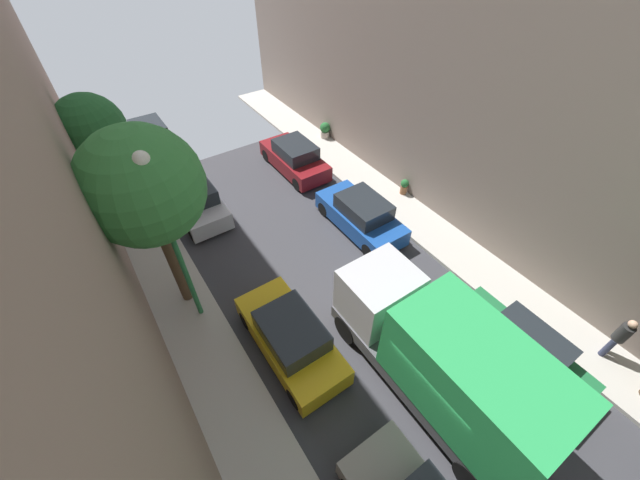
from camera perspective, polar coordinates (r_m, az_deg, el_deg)
The scene contains 15 objects.
ground at distance 12.16m, azimuth 17.69°, elevation -22.26°, with size 32.00×32.00×0.00m, color #38383D.
sidewalk_right at distance 14.98m, azimuth 30.82°, elevation -9.93°, with size 2.00×44.00×0.15m, color #B7B2A8.
parked_car_left_3 at distance 11.76m, azimuth -4.56°, elevation -14.76°, with size 1.78×4.20×1.57m.
parked_car_left_4 at distance 17.16m, azimuth -18.80°, elevation 5.91°, with size 1.78×4.20×1.57m.
parked_car_left_5 at distance 22.75m, azimuth -24.64°, elevation 14.23°, with size 1.78×4.20×1.57m.
parked_car_right_2 at distance 12.94m, azimuth 28.22°, elevation -14.78°, with size 1.78×4.20×1.57m.
parked_car_right_3 at distance 15.56m, azimuth 6.36°, elevation 3.85°, with size 1.78×4.20×1.57m.
parked_car_right_4 at distance 19.08m, azimuth -3.94°, elevation 12.56°, with size 1.78×4.20×1.57m.
delivery_truck at distance 10.66m, azimuth 18.54°, elevation -17.16°, with size 2.26×6.60×3.38m.
pedestrian at distance 14.40m, azimuth 39.12°, elevation -11.54°, with size 0.40×0.36×1.72m.
street_tree_0 at distance 10.95m, azimuth -25.67°, elevation 7.29°, with size 3.31×3.31×6.47m.
street_tree_2 at distance 17.17m, azimuth -31.91°, elevation 14.35°, with size 2.62×2.62×5.11m.
potted_plant_0 at distance 21.78m, azimuth 0.78°, elevation 16.68°, with size 0.57×0.57×0.88m.
potted_plant_1 at distance 17.78m, azimuth 12.89°, elevation 8.12°, with size 0.38×0.38×0.75m.
lamp_post at distance 10.66m, azimuth -22.62°, elevation 2.23°, with size 0.44×0.44×6.27m.
Camera 1 is at (-5.30, -1.73, 10.81)m, focal length 20.70 mm.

